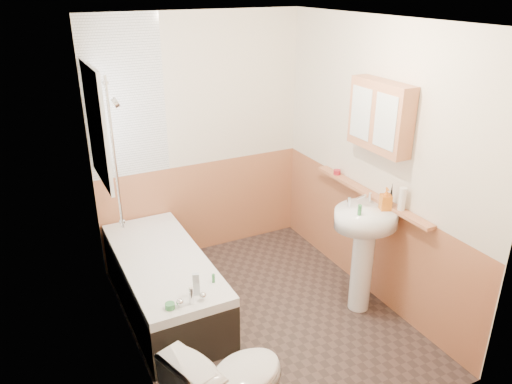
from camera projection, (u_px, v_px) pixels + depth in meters
floor at (264, 317)px, 4.43m from camera, size 2.80×2.80×0.00m
ceiling at (266, 20)px, 3.44m from camera, size 2.80×2.80×0.00m
wall_back at (200, 139)px, 5.09m from camera, size 2.20×0.02×2.50m
wall_front at (382, 274)px, 2.78m from camera, size 2.20×0.02×2.50m
wall_left at (124, 215)px, 3.47m from camera, size 0.02×2.80×2.50m
wall_right at (376, 165)px, 4.39m from camera, size 0.02×2.80×2.50m
wainscot_right at (366, 240)px, 4.68m from camera, size 0.01×2.80×1.00m
wainscot_front at (368, 376)px, 3.09m from camera, size 2.20×0.01×1.00m
wainscot_back at (204, 207)px, 5.37m from camera, size 2.20×0.01×1.00m
tile_cladding_left at (127, 214)px, 3.48m from camera, size 0.01×2.80×2.50m
tile_return_back at (125, 99)px, 4.57m from camera, size 0.75×0.01×1.50m
window at (97, 125)px, 4.11m from camera, size 0.03×0.79×0.99m
bathtub at (164, 282)px, 4.44m from camera, size 0.70×1.70×0.67m
shower_riser at (115, 143)px, 3.69m from camera, size 0.10×0.08×1.20m
sink at (364, 239)px, 4.29m from camera, size 0.58×0.47×1.11m
pine_shelf at (369, 194)px, 4.43m from camera, size 0.10×1.50×0.03m
medicine_cabinet at (380, 116)px, 4.08m from camera, size 0.16×0.64×0.58m
foam_can at (402, 199)px, 4.06m from camera, size 0.07×0.07×0.19m
green_bottle at (391, 193)px, 4.17m from camera, size 0.04×0.04×0.19m
black_jar at (337, 172)px, 4.83m from camera, size 0.09×0.09×0.05m
soap_bottle at (385, 205)px, 4.15m from camera, size 0.16×0.21×0.09m
clear_bottle at (360, 210)px, 4.05m from camera, size 0.04×0.04×0.09m
blue_gel at (196, 284)px, 3.80m from camera, size 0.06×0.05×0.19m
cream_jar at (170, 306)px, 3.66m from camera, size 0.09×0.09×0.05m
orange_bottle at (213, 278)px, 3.97m from camera, size 0.03×0.03×0.07m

